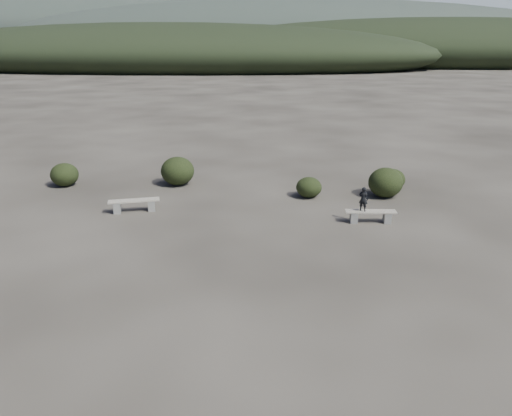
{
  "coord_description": "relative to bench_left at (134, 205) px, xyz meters",
  "views": [
    {
      "loc": [
        1.86,
        -11.26,
        6.23
      ],
      "look_at": [
        0.77,
        3.5,
        1.1
      ],
      "focal_mm": 35.0,
      "sensor_mm": 36.0,
      "label": 1
    }
  ],
  "objects": [
    {
      "name": "ground",
      "position": [
        3.95,
        -5.91,
        -0.28
      ],
      "size": [
        1200.0,
        1200.0,
        0.0
      ],
      "primitive_type": "plane",
      "color": "#292520",
      "rests_on": "ground"
    },
    {
      "name": "shrub_b",
      "position": [
        0.83,
        3.65,
        0.34
      ],
      "size": [
        1.45,
        1.45,
        1.24
      ],
      "primitive_type": "ellipsoid",
      "color": "black",
      "rests_on": "ground"
    },
    {
      "name": "mountain_ridges",
      "position": [
        -3.53,
        333.15,
        10.55
      ],
      "size": [
        500.0,
        400.0,
        56.0
      ],
      "color": "black",
      "rests_on": "ground"
    },
    {
      "name": "bench_left",
      "position": [
        0.0,
        0.0,
        0.0
      ],
      "size": [
        1.9,
        0.91,
        0.47
      ],
      "rotation": [
        0.0,
        0.0,
        0.29
      ],
      "color": "gray",
      "rests_on": "ground"
    },
    {
      "name": "seated_person",
      "position": [
        8.32,
        -0.52,
        0.59
      ],
      "size": [
        0.37,
        0.32,
        0.87
      ],
      "primitive_type": "imported",
      "rotation": [
        0.0,
        0.0,
        2.72
      ],
      "color": "black",
      "rests_on": "bench_right"
    },
    {
      "name": "shrub_f",
      "position": [
        -4.05,
        3.12,
        0.22
      ],
      "size": [
        1.19,
        1.19,
        1.01
      ],
      "primitive_type": "ellipsoid",
      "color": "black",
      "rests_on": "ground"
    },
    {
      "name": "shrub_d",
      "position": [
        9.62,
        2.55,
        0.32
      ],
      "size": [
        1.38,
        1.38,
        1.2
      ],
      "primitive_type": "ellipsoid",
      "color": "black",
      "rests_on": "ground"
    },
    {
      "name": "bench_right",
      "position": [
        8.61,
        -0.51,
        -0.02
      ],
      "size": [
        1.77,
        0.46,
        0.44
      ],
      "rotation": [
        0.0,
        0.0,
        0.05
      ],
      "color": "gray",
      "rests_on": "ground"
    },
    {
      "name": "shrub_e",
      "position": [
        10.1,
        3.62,
        0.16
      ],
      "size": [
        1.06,
        1.06,
        0.89
      ],
      "primitive_type": "ellipsoid",
      "color": "black",
      "rests_on": "ground"
    },
    {
      "name": "shrub_c",
      "position": [
        6.53,
        2.28,
        0.13
      ],
      "size": [
        1.04,
        1.04,
        0.83
      ],
      "primitive_type": "ellipsoid",
      "color": "black",
      "rests_on": "ground"
    }
  ]
}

